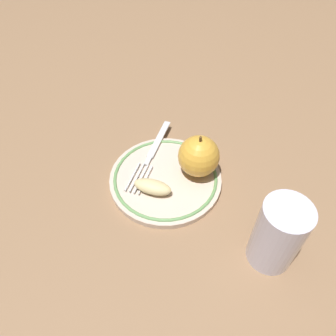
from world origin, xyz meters
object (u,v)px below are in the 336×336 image
fork (152,152)px  drinking_glass (278,235)px  plate (168,178)px  apple_red_whole (199,156)px  apple_slice_front (152,187)px

fork → drinking_glass: 0.27m
plate → apple_red_whole: bearing=-2.8°
drinking_glass → apple_red_whole: bearing=105.5°
drinking_glass → fork: bearing=115.4°
plate → fork: 0.06m
drinking_glass → apple_slice_front: bearing=131.4°
plate → fork: (-0.01, 0.06, 0.01)m
fork → plate: bearing=46.3°
apple_red_whole → drinking_glass: drinking_glass is taller
apple_red_whole → drinking_glass: (0.05, -0.18, 0.01)m
fork → drinking_glass: size_ratio=1.38×
plate → apple_slice_front: bearing=-144.7°
fork → apple_slice_front: bearing=20.8°
apple_red_whole → fork: apple_red_whole is taller
apple_slice_front → fork: apple_slice_front is taller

